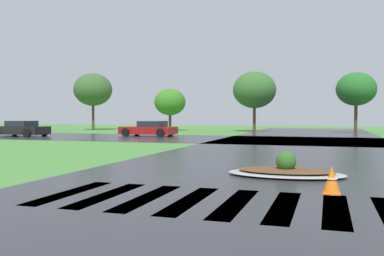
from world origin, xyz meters
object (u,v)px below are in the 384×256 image
car_blue_compact (149,129)px  car_white_sedan (21,129)px  median_island (286,171)px  traffic_cone (332,181)px

car_blue_compact → car_white_sedan: car_white_sedan is taller
car_white_sedan → median_island: bearing=146.7°
car_white_sedan → traffic_cone: car_white_sedan is taller
median_island → traffic_cone: size_ratio=5.39×
car_blue_compact → car_white_sedan: (-9.26, -3.29, 0.01)m
car_blue_compact → traffic_cone: (13.28, -20.84, -0.27)m
traffic_cone → car_white_sedan: bearing=142.1°
median_island → car_white_sedan: 26.18m
car_blue_compact → median_island: bearing=125.0°
car_white_sedan → traffic_cone: (22.53, -17.55, -0.28)m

